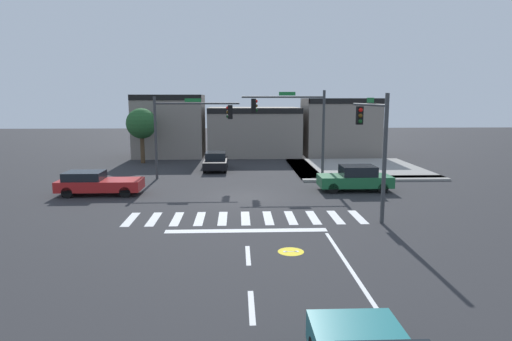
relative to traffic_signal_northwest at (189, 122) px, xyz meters
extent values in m
plane|color=#2B2B2D|center=(3.65, -6.08, -3.91)|extent=(120.00, 120.00, 0.00)
cube|color=silver|center=(-1.62, -10.58, -3.91)|extent=(0.40, 2.44, 0.01)
cube|color=silver|center=(-0.57, -10.58, -3.91)|extent=(0.40, 2.44, 0.01)
cube|color=silver|center=(0.49, -10.58, -3.91)|extent=(0.40, 2.44, 0.01)
cube|color=silver|center=(1.54, -10.58, -3.91)|extent=(0.40, 2.44, 0.01)
cube|color=silver|center=(2.60, -10.58, -3.91)|extent=(0.40, 2.44, 0.01)
cube|color=silver|center=(3.65, -10.58, -3.91)|extent=(0.40, 2.44, 0.01)
cube|color=silver|center=(4.71, -10.58, -3.91)|extent=(0.40, 2.44, 0.01)
cube|color=silver|center=(5.76, -10.58, -3.91)|extent=(0.40, 2.44, 0.01)
cube|color=silver|center=(6.82, -10.58, -3.91)|extent=(0.40, 2.44, 0.01)
cube|color=silver|center=(7.88, -10.58, -3.91)|extent=(0.40, 2.44, 0.01)
cube|color=silver|center=(8.93, -10.58, -3.91)|extent=(0.40, 2.44, 0.01)
cube|color=white|center=(3.65, -12.58, -3.91)|extent=(6.80, 0.50, 0.01)
cube|color=white|center=(3.65, -15.58, -3.91)|extent=(0.16, 2.00, 0.01)
cube|color=white|center=(3.65, -19.58, -3.91)|extent=(0.16, 2.00, 0.01)
cylinder|color=yellow|center=(5.22, -15.27, -3.91)|extent=(0.95, 0.95, 0.01)
cylinder|color=white|center=(5.00, -15.27, -3.91)|extent=(0.15, 0.15, 0.00)
cylinder|color=white|center=(5.43, -15.27, -3.91)|extent=(0.15, 0.15, 0.00)
cube|color=white|center=(5.22, -15.27, -3.91)|extent=(0.43, 0.04, 0.00)
cube|color=gray|center=(12.65, -0.88, -3.84)|extent=(10.00, 1.60, 0.15)
cube|color=gray|center=(8.45, 3.92, -3.84)|extent=(1.60, 10.00, 0.15)
cube|color=gray|center=(12.65, 3.92, -3.84)|extent=(10.00, 10.00, 0.15)
cube|color=gray|center=(-3.14, 12.42, -0.99)|extent=(6.42, 5.02, 5.84)
cube|color=black|center=(-3.14, 10.12, 1.67)|extent=(6.42, 0.50, 0.50)
cube|color=gray|center=(4.92, 13.26, -1.60)|extent=(8.71, 6.70, 4.63)
cube|color=black|center=(4.92, 10.12, 0.47)|extent=(8.71, 0.50, 0.50)
cube|color=gray|center=(13.26, 12.84, -1.16)|extent=(6.87, 5.86, 5.51)
cube|color=black|center=(13.26, 10.12, 1.35)|extent=(6.87, 0.50, 0.50)
cylinder|color=#383A3D|center=(-2.26, 0.00, -1.10)|extent=(0.18, 0.18, 5.64)
cylinder|color=#383A3D|center=(0.60, 0.00, 1.24)|extent=(5.72, 0.12, 0.12)
cube|color=black|center=(2.83, 0.00, 0.67)|extent=(0.32, 0.32, 0.95)
sphere|color=red|center=(2.66, 0.00, 0.96)|extent=(0.22, 0.22, 0.22)
sphere|color=#4C330C|center=(2.66, 0.00, 0.67)|extent=(0.22, 0.22, 0.22)
sphere|color=#0C3814|center=(2.66, 0.00, 0.37)|extent=(0.22, 0.22, 0.22)
cube|color=#197233|center=(0.32, 0.00, 1.46)|extent=(1.10, 0.03, 0.24)
cylinder|color=#383A3D|center=(9.13, -0.57, -0.89)|extent=(0.18, 0.18, 6.04)
cylinder|color=#383A3D|center=(6.37, -0.57, 1.67)|extent=(5.53, 0.12, 0.12)
cube|color=black|center=(4.40, -0.57, 1.10)|extent=(0.32, 0.32, 0.95)
sphere|color=red|center=(4.57, -0.57, 1.39)|extent=(0.22, 0.22, 0.22)
sphere|color=#4C330C|center=(4.57, -0.57, 1.10)|extent=(0.22, 0.22, 0.22)
sphere|color=#0C3814|center=(4.57, -0.57, 0.80)|extent=(0.22, 0.22, 0.22)
cube|color=#197233|center=(6.64, -0.57, 1.89)|extent=(1.10, 0.03, 0.24)
cylinder|color=#383A3D|center=(9.71, -11.67, -1.05)|extent=(0.18, 0.18, 5.72)
cylinder|color=#383A3D|center=(9.71, -8.93, 1.27)|extent=(0.12, 5.48, 0.12)
cube|color=black|center=(9.71, -7.39, 0.70)|extent=(0.32, 0.32, 0.95)
sphere|color=red|center=(9.71, -7.56, 0.99)|extent=(0.22, 0.22, 0.22)
sphere|color=#4C330C|center=(9.71, -7.56, 0.70)|extent=(0.22, 0.22, 0.22)
sphere|color=#0C3814|center=(9.71, -7.56, 0.40)|extent=(0.22, 0.22, 0.22)
cube|color=#197233|center=(9.71, -9.21, 1.49)|extent=(0.03, 1.10, 0.24)
cube|color=black|center=(1.61, 3.71, -3.36)|extent=(1.75, 4.19, 0.56)
cube|color=black|center=(1.61, 3.97, -2.81)|extent=(1.54, 2.05, 0.54)
cylinder|color=black|center=(2.38, 2.28, -3.60)|extent=(0.22, 0.62, 0.62)
cylinder|color=black|center=(0.85, 2.28, -3.60)|extent=(0.22, 0.62, 0.62)
cylinder|color=black|center=(2.38, 5.13, -3.60)|extent=(0.22, 0.62, 0.62)
cylinder|color=black|center=(0.85, 5.13, -3.60)|extent=(0.22, 0.62, 0.62)
cube|color=#1E6638|center=(10.33, -4.53, -3.31)|extent=(4.30, 1.88, 0.65)
cube|color=black|center=(10.51, -4.53, -2.69)|extent=(2.02, 1.66, 0.59)
cylinder|color=black|center=(11.79, -3.70, -3.60)|extent=(0.62, 0.22, 0.62)
cylinder|color=black|center=(11.79, -5.36, -3.60)|extent=(0.62, 0.22, 0.62)
cylinder|color=black|center=(8.86, -3.70, -3.60)|extent=(0.62, 0.22, 0.62)
cylinder|color=black|center=(8.86, -5.36, -3.60)|extent=(0.62, 0.22, 0.62)
cube|color=red|center=(-4.59, -5.06, -3.33)|extent=(4.70, 1.89, 0.60)
cube|color=black|center=(-5.48, -5.06, -2.79)|extent=(2.12, 1.66, 0.48)
cylinder|color=black|center=(-3.00, -4.23, -3.60)|extent=(0.63, 0.22, 0.63)
cylinder|color=black|center=(-3.00, -5.90, -3.60)|extent=(0.63, 0.22, 0.63)
cylinder|color=black|center=(-6.19, -4.23, -3.60)|extent=(0.63, 0.22, 0.63)
cylinder|color=black|center=(-6.19, -5.90, -3.60)|extent=(0.63, 0.22, 0.63)
cylinder|color=#4C3823|center=(-4.85, 7.92, -2.51)|extent=(0.36, 0.36, 2.80)
sphere|color=#235628|center=(-4.85, 7.92, -0.51)|extent=(2.59, 2.59, 2.59)
camera|label=1|loc=(3.31, -30.82, 1.57)|focal=31.57mm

